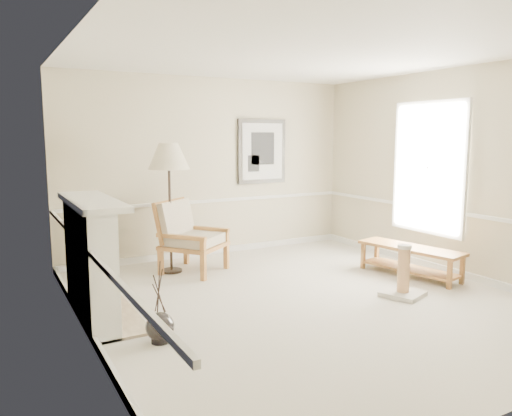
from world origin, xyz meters
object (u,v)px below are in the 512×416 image
at_px(armchair, 187,233).
at_px(scratching_post, 403,280).
at_px(floor_lamp, 169,160).
at_px(bench, 410,256).
at_px(floor_vase, 160,328).

xyz_separation_m(armchair, scratching_post, (1.91, -2.38, -0.36)).
bearing_deg(armchair, floor_lamp, 126.40).
bearing_deg(floor_lamp, armchair, -16.03).
distance_m(bench, scratching_post, 0.97).
distance_m(armchair, bench, 3.20).
distance_m(floor_vase, scratching_post, 3.07).
bearing_deg(scratching_post, floor_lamp, 131.12).
xyz_separation_m(floor_vase, scratching_post, (3.07, -0.10, 0.06)).
distance_m(armchair, floor_lamp, 1.09).
relative_size(floor_lamp, scratching_post, 2.88).
bearing_deg(bench, floor_lamp, 147.54).
distance_m(floor_vase, armchair, 2.60).
height_order(floor_vase, armchair, armchair).
relative_size(floor_vase, scratching_post, 1.24).
relative_size(floor_vase, armchair, 0.70).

